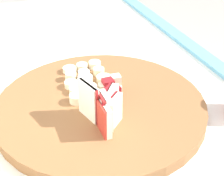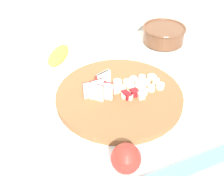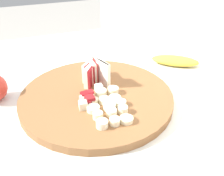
{
  "view_description": "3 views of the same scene",
  "coord_description": "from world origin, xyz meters",
  "views": [
    {
      "loc": [
        -0.58,
        0.12,
        1.24
      ],
      "look_at": [
        -0.1,
        -0.05,
        0.92
      ],
      "focal_mm": 53.42,
      "sensor_mm": 36.0,
      "label": 1
    },
    {
      "loc": [
        -0.39,
        -0.66,
        1.45
      ],
      "look_at": [
        -0.13,
        -0.06,
        0.95
      ],
      "focal_mm": 47.11,
      "sensor_mm": 36.0,
      "label": 2
    },
    {
      "loc": [
        0.42,
        -0.19,
        1.24
      ],
      "look_at": [
        -0.08,
        0.0,
        0.92
      ],
      "focal_mm": 40.57,
      "sensor_mm": 36.0,
      "label": 3
    }
  ],
  "objects": [
    {
      "name": "apple_wedge_fan",
      "position": [
        -0.15,
        -0.02,
        0.93
      ],
      "size": [
        0.09,
        0.07,
        0.07
      ],
      "color": "maroon",
      "rests_on": "cutting_board"
    },
    {
      "name": "apple_dice_pile",
      "position": [
        -0.07,
        -0.06,
        0.91
      ],
      "size": [
        0.08,
        0.08,
        0.02
      ],
      "color": "maroon",
      "rests_on": "cutting_board"
    },
    {
      "name": "whole_apple",
      "position": [
        -0.19,
        -0.27,
        0.91
      ],
      "size": [
        0.07,
        0.07,
        0.07
      ],
      "primitive_type": "sphere",
      "color": "#B22D23",
      "rests_on": "tiled_countertop"
    },
    {
      "name": "banana_slice_rows",
      "position": [
        -0.03,
        -0.03,
        0.9
      ],
      "size": [
        0.15,
        0.1,
        0.02
      ],
      "color": "beige",
      "rests_on": "cutting_board"
    },
    {
      "name": "tiled_countertop",
      "position": [
        0.0,
        -0.0,
        0.44
      ],
      "size": [
        1.25,
        0.71,
        0.89
      ],
      "color": "silver",
      "rests_on": "ground"
    },
    {
      "name": "banana_peel",
      "position": [
        -0.2,
        0.27,
        0.89
      ],
      "size": [
        0.14,
        0.16,
        0.03
      ],
      "primitive_type": "ellipsoid",
      "rotation": [
        0.0,
        0.0,
        0.96
      ],
      "color": "gold",
      "rests_on": "tiled_countertop"
    },
    {
      "name": "tile_backsplash",
      "position": [
        0.0,
        0.37,
        0.67
      ],
      "size": [
        2.4,
        0.04,
        1.34
      ],
      "primitive_type": "cube",
      "color": "silver",
      "rests_on": "ground"
    },
    {
      "name": "ceramic_bowl",
      "position": [
        0.21,
        0.21,
        0.92
      ],
      "size": [
        0.17,
        0.17,
        0.07
      ],
      "color": "brown",
      "rests_on": "tiled_countertop"
    },
    {
      "name": "cutting_board",
      "position": [
        -0.09,
        -0.03,
        0.89
      ],
      "size": [
        0.38,
        0.38,
        0.02
      ],
      "primitive_type": "cylinder",
      "color": "brown",
      "rests_on": "tiled_countertop"
    }
  ]
}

